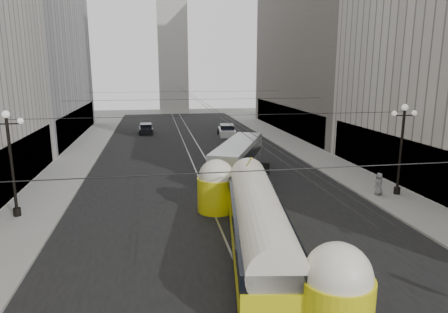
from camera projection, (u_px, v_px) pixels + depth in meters
name	position (u px, v px, depth m)	size (l,w,h in m)	color
road	(198.00, 159.00, 40.26)	(20.00, 85.00, 0.02)	black
sidewalk_left	(80.00, 155.00, 41.59)	(4.00, 72.00, 0.15)	gray
sidewalk_right	(299.00, 148.00, 45.63)	(4.00, 72.00, 0.15)	gray
rail_left	(191.00, 159.00, 40.13)	(0.12, 85.00, 0.04)	gray
rail_right	(206.00, 158.00, 40.39)	(0.12, 85.00, 0.04)	gray
building_left_far	(20.00, 24.00, 48.76)	(12.60, 28.60, 28.60)	#999999
building_right_far	(328.00, 14.00, 55.06)	(12.60, 32.60, 32.60)	#514C47
distant_tower	(172.00, 39.00, 82.78)	(6.00, 6.00, 31.36)	#B2AFA8
lamppost_left_mid	(11.00, 158.00, 23.39)	(1.86, 0.44, 6.37)	black
lamppost_right_mid	(401.00, 144.00, 27.62)	(1.86, 0.44, 6.37)	black
catenary	(200.00, 101.00, 38.05)	(25.00, 72.00, 0.23)	black
streetcar	(258.00, 222.00, 19.12)	(4.46, 15.36, 3.39)	yellow
city_bus	(238.00, 158.00, 33.59)	(6.62, 11.65, 2.85)	#ABAEB1
sedan_white_far	(227.00, 131.00, 53.92)	(2.55, 5.15, 1.57)	white
sedan_dark_far	(146.00, 129.00, 56.26)	(1.98, 4.41, 1.37)	black
pedestrian_sidewalk_right	(379.00, 184.00, 28.02)	(0.78, 0.48, 1.60)	slate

